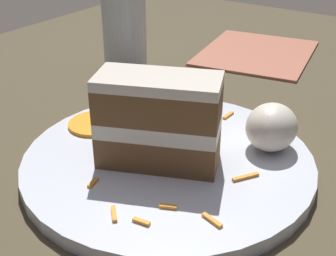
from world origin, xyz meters
The scene contains 9 objects.
ground_plane centered at (0.00, 0.00, 0.00)m, with size 6.00×6.00×0.00m, color #38332D.
dining_table centered at (0.00, 0.00, 0.01)m, with size 1.40×0.99×0.03m, color #4C422D.
plate centered at (-0.01, -0.04, 0.04)m, with size 0.30×0.30×0.01m, color silver.
cake_slice centered at (-0.02, -0.04, 0.09)m, with size 0.09×0.13×0.09m.
cream_dollop centered at (0.07, -0.12, 0.07)m, with size 0.06×0.05×0.05m, color silver.
orange_garnish centered at (0.00, 0.07, 0.04)m, with size 0.06×0.06×0.00m, color orange.
carrot_shreds_scatter centered at (-0.02, -0.07, 0.04)m, with size 0.24×0.14×0.00m.
drinking_glass centered at (0.20, 0.19, 0.08)m, with size 0.07×0.07×0.13m.
menu_card centered at (0.37, 0.04, 0.03)m, with size 0.18×0.21×0.00m, color #B2664C.
Camera 1 is at (-0.34, -0.27, 0.29)m, focal length 50.00 mm.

